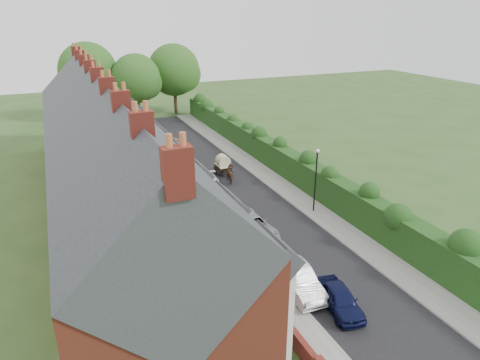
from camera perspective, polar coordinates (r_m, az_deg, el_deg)
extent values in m
plane|color=#2D4C1E|center=(29.51, 8.38, -8.49)|extent=(140.00, 140.00, 0.00)
cube|color=black|center=(38.06, -0.93, -1.05)|extent=(6.00, 58.00, 0.02)
cube|color=gray|center=(39.68, 4.54, -0.07)|extent=(2.20, 58.00, 0.12)
cube|color=gray|center=(36.85, -6.46, -1.90)|extent=(1.70, 58.00, 0.12)
cube|color=gray|center=(39.23, 3.18, -0.29)|extent=(0.18, 58.00, 0.13)
cube|color=gray|center=(37.07, -5.28, -1.70)|extent=(0.18, 58.00, 0.13)
cube|color=#103411|center=(40.10, 6.86, 1.89)|extent=(1.50, 58.00, 2.50)
cube|color=maroon|center=(33.57, -17.04, 0.72)|extent=(8.00, 40.00, 6.50)
cube|color=#292C31|center=(32.60, -17.66, 6.06)|extent=(8.00, 40.20, 8.00)
cube|color=silver|center=(19.44, 4.34, -16.93)|extent=(0.70, 2.40, 5.20)
cube|color=black|center=(20.34, 5.21, -19.29)|extent=(0.06, 1.80, 1.60)
cube|color=black|center=(18.86, 5.47, -13.77)|extent=(0.06, 1.80, 1.60)
cube|color=#292C31|center=(17.66, 4.18, -9.43)|extent=(1.70, 2.60, 1.70)
cube|color=#3F2D2D|center=(21.76, 0.77, -17.21)|extent=(0.08, 0.90, 2.10)
cube|color=silver|center=(19.76, 0.97, -9.78)|extent=(0.12, 1.20, 1.60)
cube|color=silver|center=(23.15, -1.50, -9.88)|extent=(0.70, 2.40, 5.20)
cube|color=black|center=(23.92, -0.64, -12.14)|extent=(0.06, 1.80, 1.60)
cube|color=black|center=(22.67, -0.66, -7.10)|extent=(0.06, 1.80, 1.60)
cube|color=#292C31|center=(21.68, -1.95, -3.18)|extent=(1.70, 2.60, 1.70)
cube|color=#3F2D2D|center=(25.55, -3.94, -10.71)|extent=(0.08, 0.90, 2.10)
cube|color=silver|center=(23.84, -4.04, -4.01)|extent=(0.12, 1.20, 1.60)
cube|color=silver|center=(27.28, -5.50, -4.79)|extent=(0.70, 2.40, 5.20)
cube|color=black|center=(27.93, -4.68, -6.87)|extent=(0.06, 1.80, 1.60)
cube|color=black|center=(26.87, -4.84, -2.37)|extent=(0.06, 1.80, 1.60)
cube|color=#292C31|center=(26.04, -6.04, 1.07)|extent=(1.70, 2.60, 1.70)
cube|color=#3F2D2D|center=(29.69, -7.25, -5.91)|extent=(0.08, 0.90, 2.10)
cube|color=silver|center=(28.22, -7.49, 0.05)|extent=(0.12, 1.20, 1.60)
cube|color=silver|center=(31.66, -8.37, -1.07)|extent=(0.70, 2.40, 5.20)
cube|color=black|center=(32.22, -7.62, -2.94)|extent=(0.06, 1.80, 1.60)
cube|color=black|center=(31.31, -7.84, 1.06)|extent=(0.06, 1.80, 1.60)
cube|color=#292C31|center=(30.60, -8.94, 4.08)|extent=(1.70, 2.60, 1.70)
cube|color=#3F2D2D|center=(34.07, -9.70, -2.30)|extent=(0.08, 0.90, 2.10)
cube|color=silver|center=(32.78, -10.00, 3.00)|extent=(0.12, 1.20, 1.60)
cube|color=silver|center=(36.20, -10.53, 1.74)|extent=(0.70, 2.40, 5.20)
cube|color=black|center=(36.69, -9.84, 0.06)|extent=(0.06, 1.80, 1.60)
cube|color=black|center=(35.89, -10.09, 3.63)|extent=(0.06, 1.80, 1.60)
cube|color=#292C31|center=(35.28, -11.10, 6.29)|extent=(1.70, 2.60, 1.70)
cube|color=#3F2D2D|center=(38.60, -11.56, 0.48)|extent=(0.08, 0.90, 2.10)
cube|color=silver|center=(37.45, -11.90, 5.22)|extent=(0.12, 1.20, 1.60)
cube|color=silver|center=(40.84, -12.21, 3.92)|extent=(0.70, 2.40, 5.20)
cube|color=black|center=(41.28, -11.58, 2.40)|extent=(0.06, 1.80, 1.60)
cube|color=black|center=(40.57, -11.83, 5.60)|extent=(0.06, 1.80, 1.60)
cube|color=#292C31|center=(40.03, -12.76, 7.98)|extent=(1.70, 2.60, 1.70)
cube|color=#3F2D2D|center=(43.23, -13.04, 2.67)|extent=(0.08, 0.90, 2.10)
cube|color=silver|center=(42.20, -13.38, 6.94)|extent=(0.12, 1.20, 1.60)
cube|color=silver|center=(45.57, -13.55, 5.65)|extent=(0.70, 2.40, 5.20)
cube|color=black|center=(45.96, -12.96, 4.27)|extent=(0.06, 1.80, 1.60)
cube|color=black|center=(45.32, -13.22, 7.16)|extent=(0.06, 1.80, 1.60)
cube|color=#292C31|center=(44.84, -14.07, 9.30)|extent=(1.70, 2.60, 1.70)
cube|color=#3F2D2D|center=(47.94, -14.23, 4.43)|extent=(0.08, 0.90, 2.10)
cube|color=silver|center=(47.00, -14.57, 8.30)|extent=(0.12, 1.20, 1.60)
cube|color=silver|center=(50.34, -14.64, 7.04)|extent=(0.70, 2.40, 5.20)
cube|color=black|center=(50.70, -14.10, 5.79)|extent=(0.06, 1.80, 1.60)
cube|color=black|center=(50.12, -14.35, 8.42)|extent=(0.06, 1.80, 1.60)
cube|color=#292C31|center=(49.69, -15.14, 10.36)|extent=(1.70, 2.60, 1.70)
cube|color=#3F2D2D|center=(52.70, -15.21, 5.88)|extent=(0.08, 0.90, 2.10)
cube|color=silver|center=(51.84, -15.54, 9.41)|extent=(0.12, 1.20, 1.60)
cube|color=maroon|center=(12.59, -8.30, 0.96)|extent=(0.90, 0.50, 1.60)
cylinder|color=#A55931|center=(12.25, -9.44, 4.98)|extent=(0.20, 0.20, 0.50)
cylinder|color=#A55931|center=(12.34, -7.64, 5.22)|extent=(0.20, 0.20, 0.50)
cube|color=maroon|center=(17.25, -12.88, 6.32)|extent=(0.90, 0.50, 1.60)
cylinder|color=#A55931|center=(17.00, -13.81, 9.32)|extent=(0.20, 0.20, 0.50)
cylinder|color=#A55931|center=(17.07, -12.48, 9.48)|extent=(0.20, 0.20, 0.50)
cube|color=maroon|center=(22.06, -15.52, 9.37)|extent=(0.90, 0.50, 1.60)
cylinder|color=#A55931|center=(21.87, -16.30, 11.73)|extent=(0.20, 0.20, 0.50)
cylinder|color=#A55931|center=(21.92, -15.25, 11.85)|extent=(0.20, 0.20, 0.50)
cube|color=maroon|center=(26.94, -17.24, 11.30)|extent=(0.90, 0.50, 1.60)
cylinder|color=#A55931|center=(26.78, -17.90, 13.24)|extent=(0.20, 0.20, 0.50)
cylinder|color=#A55931|center=(26.83, -17.04, 13.35)|extent=(0.20, 0.20, 0.50)
cube|color=maroon|center=(31.86, -18.44, 12.64)|extent=(0.90, 0.50, 1.60)
cylinder|color=#A55931|center=(31.72, -19.02, 14.28)|extent=(0.20, 0.20, 0.50)
cylinder|color=#A55931|center=(31.76, -18.28, 14.37)|extent=(0.20, 0.20, 0.50)
cube|color=maroon|center=(36.80, -19.33, 13.62)|extent=(0.90, 0.50, 1.60)
cylinder|color=#A55931|center=(36.68, -19.84, 15.04)|extent=(0.20, 0.20, 0.50)
cylinder|color=#A55931|center=(36.71, -19.20, 15.12)|extent=(0.20, 0.20, 0.50)
cube|color=maroon|center=(41.75, -20.02, 14.36)|extent=(0.90, 0.50, 1.60)
cylinder|color=#A55931|center=(41.65, -20.47, 15.61)|extent=(0.20, 0.20, 0.50)
cylinder|color=#A55931|center=(41.68, -19.90, 15.68)|extent=(0.20, 0.20, 0.50)
cube|color=maroon|center=(46.71, -20.56, 14.94)|extent=(0.90, 0.50, 1.60)
cylinder|color=#A55931|center=(46.62, -20.97, 16.06)|extent=(0.20, 0.20, 0.50)
cylinder|color=#A55931|center=(46.65, -20.46, 16.12)|extent=(0.20, 0.20, 0.50)
cube|color=maroon|center=(51.69, -21.00, 15.41)|extent=(0.90, 0.50, 1.60)
cylinder|color=#A55931|center=(51.60, -21.37, 16.42)|extent=(0.20, 0.20, 0.50)
cylinder|color=#A55931|center=(51.62, -20.91, 16.48)|extent=(0.20, 0.20, 0.50)
cube|color=maroon|center=(21.72, 6.61, -19.54)|extent=(0.30, 4.70, 0.90)
cube|color=maroon|center=(25.21, 0.82, -12.77)|extent=(0.30, 4.70, 0.90)
cube|color=maroon|center=(29.15, -3.28, -7.65)|extent=(0.30, 4.70, 0.90)
cube|color=maroon|center=(33.37, -6.30, -3.77)|extent=(0.30, 4.70, 0.90)
cube|color=maroon|center=(37.79, -8.62, -0.76)|extent=(0.30, 4.70, 0.90)
cube|color=maroon|center=(42.33, -10.44, 1.61)|extent=(0.30, 4.70, 0.90)
cube|color=maroon|center=(46.97, -11.90, 3.51)|extent=(0.30, 4.70, 0.90)
cube|color=maroon|center=(51.67, -13.11, 5.07)|extent=(0.30, 4.70, 0.90)
cube|color=maroon|center=(23.34, 3.46, -15.73)|extent=(0.35, 0.35, 1.10)
cube|color=maroon|center=(27.09, -1.40, -9.85)|extent=(0.35, 0.35, 1.10)
cube|color=maroon|center=(31.19, -4.90, -5.42)|extent=(0.35, 0.35, 1.10)
cube|color=maroon|center=(35.52, -7.54, -2.02)|extent=(0.35, 0.35, 1.10)
cube|color=maroon|center=(40.01, -9.59, 0.62)|extent=(0.35, 0.35, 1.10)
cube|color=maroon|center=(44.61, -11.22, 2.73)|extent=(0.35, 0.35, 1.10)
cube|color=maroon|center=(49.29, -12.54, 4.44)|extent=(0.35, 0.35, 1.10)
cube|color=maroon|center=(54.02, -13.64, 5.85)|extent=(0.35, 0.35, 1.10)
cylinder|color=black|center=(33.17, 10.01, -0.46)|extent=(0.12, 0.12, 4.80)
cylinder|color=black|center=(32.34, 10.28, 3.56)|extent=(0.20, 0.20, 0.10)
sphere|color=silver|center=(32.29, 10.30, 3.81)|extent=(0.32, 0.32, 0.32)
cylinder|color=#332316|center=(63.59, -13.41, 9.90)|extent=(0.50, 0.50, 4.75)
sphere|color=#28531B|center=(63.01, -13.69, 13.02)|extent=(6.80, 6.80, 6.80)
sphere|color=#28531B|center=(63.65, -12.47, 12.60)|extent=(4.76, 4.76, 4.76)
cylinder|color=#332316|center=(66.75, -8.63, 10.99)|extent=(0.50, 0.50, 5.25)
sphere|color=#28531B|center=(66.16, -8.83, 14.30)|extent=(7.60, 7.60, 7.60)
sphere|color=#28531B|center=(66.95, -7.57, 13.81)|extent=(5.32, 5.32, 5.32)
cylinder|color=#332316|center=(65.70, -19.16, 10.00)|extent=(0.50, 0.50, 5.50)
sphere|color=#28531B|center=(65.08, -19.60, 13.50)|extent=(8.00, 8.00, 8.00)
sphere|color=#28531B|center=(65.62, -18.13, 13.05)|extent=(5.60, 5.60, 5.60)
imported|color=#0B0F33|center=(23.84, 13.18, -15.18)|extent=(2.15, 3.93, 1.27)
imported|color=silver|center=(24.74, 7.59, -12.90)|extent=(1.82, 4.61, 1.49)
imported|color=#93959A|center=(29.93, 1.45, -6.18)|extent=(2.77, 5.40, 1.46)
imported|color=white|center=(36.72, -3.94, -0.87)|extent=(2.71, 4.87, 1.33)
imported|color=#0F3417|center=(39.22, -5.75, 0.69)|extent=(2.22, 4.52, 1.48)
imported|color=maroon|center=(46.74, -8.56, 4.01)|extent=(2.05, 4.54, 1.45)
imported|color=tan|center=(48.78, -8.73, 4.64)|extent=(2.70, 4.83, 1.28)
imported|color=#5B5E63|center=(53.83, -11.08, 6.22)|extent=(2.91, 5.41, 1.49)
imported|color=black|center=(61.34, -12.79, 7.92)|extent=(2.15, 4.24, 1.38)
imported|color=#422C18|center=(39.12, -1.21, 0.78)|extent=(1.08, 1.92, 1.54)
cube|color=black|center=(40.81, -2.26, 1.69)|extent=(1.10, 1.83, 0.46)
cylinder|color=#BDB992|center=(40.60, -2.27, 2.54)|extent=(1.19, 1.14, 1.19)
cube|color=#BDB992|center=(40.73, -2.26, 1.99)|extent=(1.21, 1.88, 0.04)
cylinder|color=black|center=(41.22, -3.30, 1.33)|extent=(0.07, 0.82, 0.82)
cylinder|color=black|center=(41.62, -1.77, 1.56)|extent=(0.07, 0.82, 0.82)
cylinder|color=black|center=(39.81, -2.16, 1.23)|extent=(0.06, 1.65, 0.06)
cylinder|color=black|center=(40.03, -1.30, 1.36)|extent=(0.06, 1.65, 0.06)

